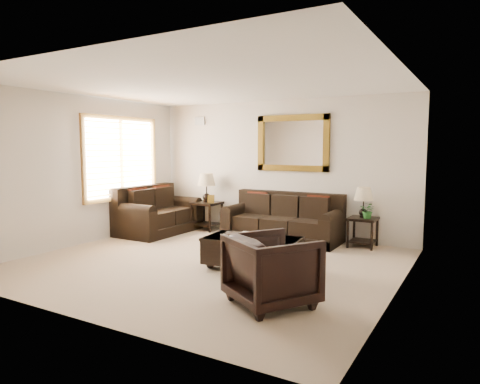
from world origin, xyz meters
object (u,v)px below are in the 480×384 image
Objects in this scene: sofa at (283,223)px; end_table_left at (207,193)px; armchair at (272,266)px; end_table_right at (363,208)px; coffee_table at (252,249)px; loveseat at (156,215)px.

sofa is 1.80× the size of end_table_left.
end_table_left is at bearing -13.47° from armchair.
end_table_right is 0.75× the size of coffee_table.
sofa is at bearing -3.60° from end_table_left.
armchair is (3.89, -2.56, 0.08)m from loveseat.
end_table_left reaches higher than armchair.
end_table_right is (3.32, 0.03, -0.10)m from end_table_left.
end_table_right is at bearing -78.94° from loveseat.
end_table_left is (-1.85, 0.12, 0.47)m from sofa.
coffee_table is 1.45m from armchair.
loveseat reaches higher than sofa.
end_table_left is 1.39× the size of armchair.
end_table_right is at bearing -59.94° from armchair.
end_table_left reaches higher than end_table_right.
coffee_table is at bearing -78.31° from sofa.
coffee_table is (-1.05, -2.20, -0.41)m from end_table_right.
end_table_left is at bearing 176.40° from sofa.
armchair is (-0.18, -3.35, -0.26)m from end_table_right.
armchair is (1.29, -3.20, 0.11)m from sofa.
end_table_right is (4.07, 0.79, 0.34)m from loveseat.
end_table_left is at bearing 130.54° from coffee_table.
sofa is 1.27× the size of loveseat.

